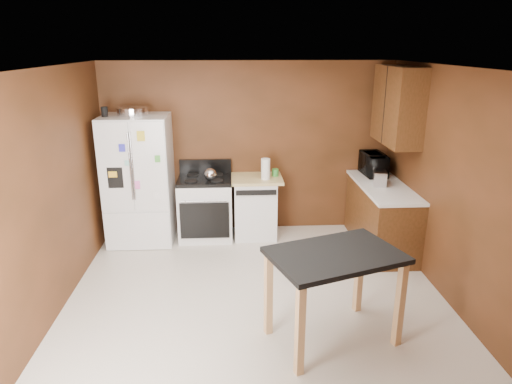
{
  "coord_description": "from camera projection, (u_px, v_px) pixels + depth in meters",
  "views": [
    {
      "loc": [
        -0.26,
        -4.33,
        2.71
      ],
      "look_at": [
        0.03,
        0.85,
        1.03
      ],
      "focal_mm": 32.0,
      "sensor_mm": 36.0,
      "label": 1
    }
  ],
  "objects": [
    {
      "name": "floor",
      "position": [
        257.0,
        305.0,
        4.97
      ],
      "size": [
        4.5,
        4.5,
        0.0
      ],
      "primitive_type": "plane",
      "color": "beige",
      "rests_on": "ground"
    },
    {
      "name": "ceiling",
      "position": [
        258.0,
        68.0,
        4.19
      ],
      "size": [
        4.5,
        4.5,
        0.0
      ],
      "primitive_type": "plane",
      "rotation": [
        3.14,
        0.0,
        0.0
      ],
      "color": "white",
      "rests_on": "ground"
    },
    {
      "name": "wall_back",
      "position": [
        248.0,
        148.0,
        6.72
      ],
      "size": [
        4.2,
        0.0,
        4.2
      ],
      "primitive_type": "plane",
      "rotation": [
        1.57,
        0.0,
        0.0
      ],
      "color": "#5D3018",
      "rests_on": "ground"
    },
    {
      "name": "wall_front",
      "position": [
        282.0,
        330.0,
        2.44
      ],
      "size": [
        4.2,
        0.0,
        4.2
      ],
      "primitive_type": "plane",
      "rotation": [
        -1.57,
        0.0,
        0.0
      ],
      "color": "#5D3018",
      "rests_on": "ground"
    },
    {
      "name": "wall_left",
      "position": [
        44.0,
        201.0,
        4.47
      ],
      "size": [
        0.0,
        4.5,
        4.5
      ],
      "primitive_type": "plane",
      "rotation": [
        1.57,
        0.0,
        1.57
      ],
      "color": "#5D3018",
      "rests_on": "ground"
    },
    {
      "name": "wall_right",
      "position": [
        461.0,
        193.0,
        4.69
      ],
      "size": [
        0.0,
        4.5,
        4.5
      ],
      "primitive_type": "plane",
      "rotation": [
        1.57,
        0.0,
        -1.57
      ],
      "color": "#5D3018",
      "rests_on": "ground"
    },
    {
      "name": "roasting_pan",
      "position": [
        133.0,
        111.0,
        6.14
      ],
      "size": [
        0.42,
        0.42,
        0.1
      ],
      "primitive_type": "cylinder",
      "color": "silver",
      "rests_on": "refrigerator"
    },
    {
      "name": "pen_cup",
      "position": [
        105.0,
        112.0,
        6.0
      ],
      "size": [
        0.09,
        0.09,
        0.13
      ],
      "primitive_type": "cylinder",
      "color": "black",
      "rests_on": "refrigerator"
    },
    {
      "name": "kettle",
      "position": [
        210.0,
        174.0,
        6.34
      ],
      "size": [
        0.17,
        0.17,
        0.17
      ],
      "primitive_type": "sphere",
      "color": "silver",
      "rests_on": "gas_range"
    },
    {
      "name": "paper_towel",
      "position": [
        266.0,
        169.0,
        6.42
      ],
      "size": [
        0.16,
        0.16,
        0.3
      ],
      "primitive_type": "cylinder",
      "rotation": [
        0.0,
        0.0,
        -0.34
      ],
      "color": "white",
      "rests_on": "dishwasher"
    },
    {
      "name": "green_canister",
      "position": [
        275.0,
        172.0,
        6.6
      ],
      "size": [
        0.11,
        0.11,
        0.11
      ],
      "primitive_type": "cylinder",
      "rotation": [
        0.0,
        0.0,
        0.2
      ],
      "color": "green",
      "rests_on": "dishwasher"
    },
    {
      "name": "toaster",
      "position": [
        380.0,
        178.0,
        6.13
      ],
      "size": [
        0.23,
        0.3,
        0.2
      ],
      "primitive_type": "cube",
      "rotation": [
        0.0,
        0.0,
        -0.25
      ],
      "color": "silver",
      "rests_on": "right_cabinets"
    },
    {
      "name": "microwave",
      "position": [
        374.0,
        165.0,
        6.61
      ],
      "size": [
        0.38,
        0.54,
        0.29
      ],
      "primitive_type": "imported",
      "rotation": [
        0.0,
        0.0,
        1.63
      ],
      "color": "black",
      "rests_on": "right_cabinets"
    },
    {
      "name": "refrigerator",
      "position": [
        139.0,
        180.0,
        6.38
      ],
      "size": [
        0.9,
        0.8,
        1.8
      ],
      "color": "white",
      "rests_on": "ground"
    },
    {
      "name": "gas_range",
      "position": [
        206.0,
        207.0,
        6.62
      ],
      "size": [
        0.76,
        0.68,
        1.1
      ],
      "color": "white",
      "rests_on": "ground"
    },
    {
      "name": "dishwasher",
      "position": [
        255.0,
        206.0,
        6.68
      ],
      "size": [
        0.78,
        0.63,
        0.89
      ],
      "color": "white",
      "rests_on": "ground"
    },
    {
      "name": "right_cabinets",
      "position": [
        386.0,
        184.0,
        6.19
      ],
      "size": [
        0.63,
        1.58,
        2.45
      ],
      "color": "brown",
      "rests_on": "ground"
    },
    {
      "name": "island",
      "position": [
        335.0,
        267.0,
        4.18
      ],
      "size": [
        1.36,
        1.12,
        0.91
      ],
      "color": "black",
      "rests_on": "ground"
    }
  ]
}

